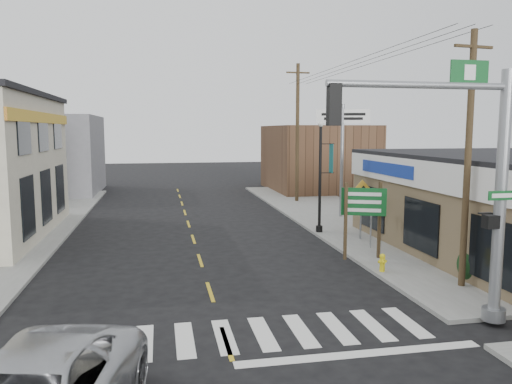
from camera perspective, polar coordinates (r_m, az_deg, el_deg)
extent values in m
plane|color=black|center=(12.82, -3.39, -16.86)|extent=(140.00, 140.00, 0.00)
cube|color=slate|center=(27.26, 11.95, -3.95)|extent=(6.00, 38.00, 0.13)
cube|color=gold|center=(20.35, -6.41, -7.76)|extent=(0.12, 56.00, 0.01)
cube|color=silver|center=(13.18, -3.63, -16.14)|extent=(11.00, 2.20, 0.01)
cube|color=brown|center=(43.83, 7.01, 3.87)|extent=(8.00, 10.00, 5.60)
cube|color=slate|center=(44.69, -23.29, 3.92)|extent=(9.00, 10.00, 6.40)
cylinder|color=gray|center=(14.48, 26.15, -0.66)|extent=(0.31, 0.31, 6.60)
cylinder|color=gray|center=(13.09, 18.19, 11.52)|extent=(4.84, 0.18, 0.18)
cube|color=black|center=(12.14, 8.77, 9.82)|extent=(0.31, 0.24, 0.99)
cube|color=#0F4D1E|center=(14.29, 26.71, -0.34)|extent=(1.05, 0.04, 0.24)
cube|color=#0F4D1E|center=(13.80, 23.15, 12.44)|extent=(1.05, 0.05, 0.61)
cube|color=black|center=(14.37, 25.35, -3.11)|extent=(0.35, 0.29, 0.35)
cube|color=#44341F|center=(19.85, 10.20, -3.32)|extent=(0.11, 0.11, 3.05)
cube|color=#44341F|center=(20.40, 13.92, -3.14)|extent=(0.11, 0.11, 3.05)
cube|color=#105423|center=(19.94, 12.21, -1.10)|extent=(1.74, 0.05, 1.09)
cylinder|color=gold|center=(18.73, 14.23, -8.01)|extent=(0.19, 0.19, 0.53)
sphere|color=gold|center=(18.66, 14.26, -7.15)|extent=(0.21, 0.21, 0.21)
cylinder|color=gray|center=(23.76, 11.94, -2.26)|extent=(0.06, 0.06, 2.56)
cube|color=gold|center=(23.59, 12.03, 0.06)|extent=(1.09, 0.03, 1.09)
cylinder|color=black|center=(24.96, 7.32, 1.47)|extent=(0.14, 0.14, 5.33)
sphere|color=silver|center=(24.84, 7.42, 7.71)|extent=(0.29, 0.29, 0.29)
cube|color=#145A59|center=(25.06, 8.59, 3.82)|extent=(0.02, 0.56, 1.43)
cylinder|color=gray|center=(29.71, 9.78, 3.53)|extent=(0.19, 0.19, 6.58)
cube|color=white|center=(29.67, 9.89, 8.52)|extent=(3.10, 0.18, 0.82)
cylinder|color=black|center=(20.54, 23.86, -3.64)|extent=(0.18, 0.18, 2.93)
ellipsoid|color=#1B3E1F|center=(18.66, 24.14, -7.63)|extent=(1.43, 1.43, 1.07)
ellipsoid|color=black|center=(23.95, 20.85, -4.65)|extent=(1.06, 1.06, 0.79)
cylinder|color=#402D1E|center=(17.30, 23.04, 3.27)|extent=(0.21, 0.21, 8.18)
cube|color=#402D1E|center=(17.46, 23.63, 14.99)|extent=(1.42, 0.09, 0.09)
cylinder|color=#412E21|center=(35.87, 4.75, 6.71)|extent=(0.25, 0.25, 9.73)
cube|color=#412E21|center=(36.10, 4.82, 13.44)|extent=(1.69, 0.11, 0.11)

